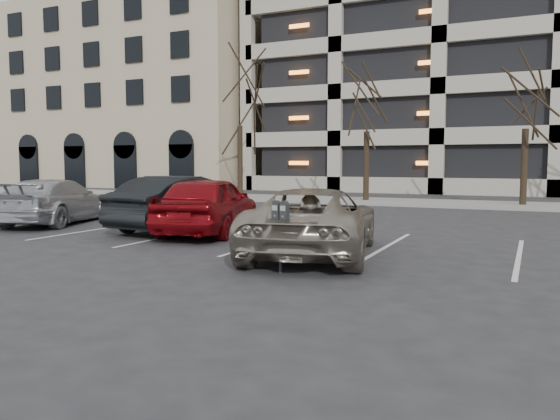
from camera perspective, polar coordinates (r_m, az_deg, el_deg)
The scene contains 12 objects.
ground at distance 10.93m, azimuth 0.67°, elevation -5.22°, with size 140.00×140.00×0.00m, color #28282B.
sidewalk at distance 26.25m, azimuth 15.26°, elevation 0.72°, with size 80.00×4.00×0.12m, color gray.
stall_lines at distance 13.58m, azimuth -0.70°, elevation -3.19°, with size 16.90×5.20×0.00m.
office_building at distance 51.59m, azimuth -14.36°, elevation 11.02°, with size 26.00×16.20×15.00m.
tree_a at distance 29.88m, azimuth -4.24°, elevation 13.29°, with size 3.81×3.81×8.65m.
tree_b at distance 27.09m, azimuth 9.11°, elevation 12.49°, with size 3.35×3.35×7.61m.
tree_c at distance 26.04m, azimuth 24.45°, elevation 12.25°, with size 3.30×3.30×7.51m.
parking_meter at distance 9.51m, azimuth 0.04°, elevation -0.92°, with size 0.33×0.17×1.25m.
suv_silver at distance 11.46m, azimuth 3.55°, elevation -1.20°, with size 3.38×5.46×1.42m.
car_red at distance 14.94m, azimuth -7.44°, elevation 0.56°, with size 1.88×4.67×1.59m, color maroon.
car_dark at distance 15.94m, azimuth -10.14°, elevation 0.73°, with size 1.64×4.71×1.55m, color black.
car_silver at distance 18.67m, azimuth -22.36°, elevation 0.84°, with size 1.99×4.88×1.42m, color #AEB1B6.
Camera 1 is at (4.44, -9.80, 1.94)m, focal length 35.00 mm.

